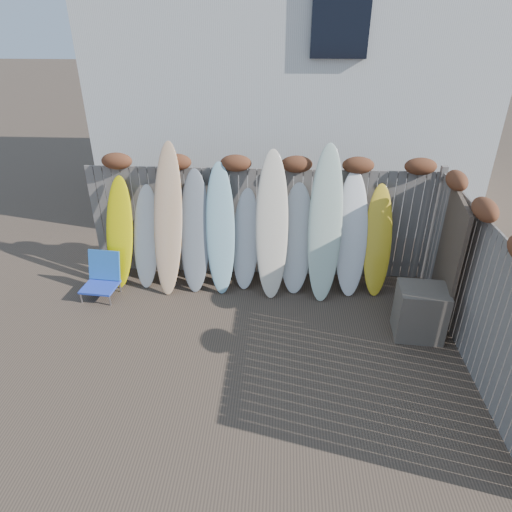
# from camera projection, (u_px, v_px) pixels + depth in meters

# --- Properties ---
(ground) EXTENTS (80.00, 80.00, 0.00)m
(ground) POSITION_uv_depth(u_px,v_px,m) (251.00, 359.00, 6.44)
(ground) COLOR #493A2D
(back_fence) EXTENTS (6.05, 0.28, 2.24)m
(back_fence) POSITION_uv_depth(u_px,v_px,m) (263.00, 214.00, 7.96)
(back_fence) COLOR slate
(back_fence) RESTS_ON ground
(right_fence) EXTENTS (0.28, 4.40, 2.24)m
(right_fence) POSITION_uv_depth(u_px,v_px,m) (480.00, 288.00, 5.96)
(right_fence) COLOR slate
(right_fence) RESTS_ON ground
(house) EXTENTS (8.50, 5.50, 6.33)m
(house) POSITION_uv_depth(u_px,v_px,m) (291.00, 63.00, 10.55)
(house) COLOR silver
(house) RESTS_ON ground
(beach_chair) EXTENTS (0.60, 0.64, 0.74)m
(beach_chair) POSITION_uv_depth(u_px,v_px,m) (102.00, 276.00, 7.75)
(beach_chair) COLOR blue
(beach_chair) RESTS_ON ground
(wooden_crate) EXTENTS (0.73, 0.62, 0.80)m
(wooden_crate) POSITION_uv_depth(u_px,v_px,m) (420.00, 312.00, 6.74)
(wooden_crate) COLOR brown
(wooden_crate) RESTS_ON ground
(lattice_panel) EXTENTS (0.26, 1.34, 2.02)m
(lattice_panel) POSITION_uv_depth(u_px,v_px,m) (448.00, 261.00, 6.85)
(lattice_panel) COLOR #4A342D
(lattice_panel) RESTS_ON ground
(surfboard_0) EXTENTS (0.55, 0.72, 1.88)m
(surfboard_0) POSITION_uv_depth(u_px,v_px,m) (120.00, 233.00, 7.86)
(surfboard_0) COLOR #FAE306
(surfboard_0) RESTS_ON ground
(surfboard_1) EXTENTS (0.52, 0.67, 1.74)m
(surfboard_1) POSITION_uv_depth(u_px,v_px,m) (146.00, 237.00, 7.87)
(surfboard_1) COLOR silver
(surfboard_1) RESTS_ON ground
(surfboard_2) EXTENTS (0.55, 0.90, 2.48)m
(surfboard_2) POSITION_uv_depth(u_px,v_px,m) (168.00, 220.00, 7.60)
(surfboard_2) COLOR #FFAB85
(surfboard_2) RESTS_ON ground
(surfboard_3) EXTENTS (0.52, 0.72, 2.04)m
(surfboard_3) POSITION_uv_depth(u_px,v_px,m) (195.00, 232.00, 7.72)
(surfboard_3) COLOR gray
(surfboard_3) RESTS_ON ground
(surfboard_4) EXTENTS (0.55, 0.80, 2.15)m
(surfboard_4) POSITION_uv_depth(u_px,v_px,m) (220.00, 229.00, 7.66)
(surfboard_4) COLOR #86B3BE
(surfboard_4) RESTS_ON ground
(surfboard_5) EXTENTS (0.52, 0.66, 1.70)m
(surfboard_5) POSITION_uv_depth(u_px,v_px,m) (246.00, 240.00, 7.83)
(surfboard_5) COLOR silver
(surfboard_5) RESTS_ON ground
(surfboard_6) EXTENTS (0.56, 0.85, 2.38)m
(surfboard_6) POSITION_uv_depth(u_px,v_px,m) (272.00, 226.00, 7.52)
(surfboard_6) COLOR beige
(surfboard_6) RESTS_ON ground
(surfboard_7) EXTENTS (0.60, 0.69, 1.83)m
(surfboard_7) POSITION_uv_depth(u_px,v_px,m) (296.00, 239.00, 7.70)
(surfboard_7) COLOR silver
(surfboard_7) RESTS_ON ground
(surfboard_8) EXTENTS (0.60, 0.90, 2.49)m
(surfboard_8) POSITION_uv_depth(u_px,v_px,m) (325.00, 225.00, 7.43)
(surfboard_8) COLOR silver
(surfboard_8) RESTS_ON ground
(surfboard_9) EXTENTS (0.54, 0.74, 2.05)m
(surfboard_9) POSITION_uv_depth(u_px,v_px,m) (351.00, 235.00, 7.61)
(surfboard_9) COLOR white
(surfboard_9) RESTS_ON ground
(surfboard_10) EXTENTS (0.47, 0.66, 1.84)m
(surfboard_10) POSITION_uv_depth(u_px,v_px,m) (378.00, 241.00, 7.63)
(surfboard_10) COLOR yellow
(surfboard_10) RESTS_ON ground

